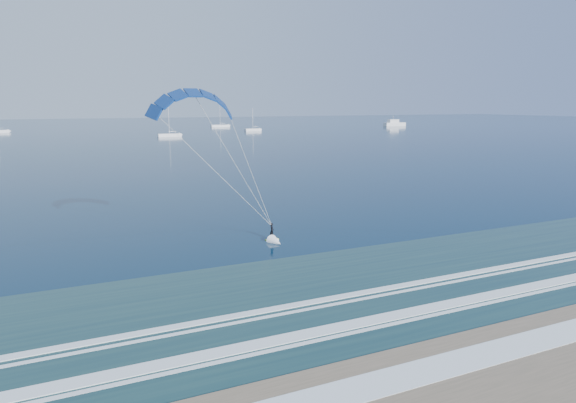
# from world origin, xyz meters

# --- Properties ---
(ground) EXTENTS (900.00, 900.00, 0.00)m
(ground) POSITION_xyz_m (0.00, 0.00, 0.00)
(ground) COLOR #07263E
(ground) RESTS_ON ground
(kitesurfer_rig) EXTENTS (13.68, 6.61, 14.72)m
(kitesurfer_rig) POSITION_xyz_m (-6.73, 22.26, 7.57)
(kitesurfer_rig) COLOR #ACEE1C
(kitesurfer_rig) RESTS_ON ground
(motor_yacht) EXTENTS (13.11, 3.50, 5.67)m
(motor_yacht) POSITION_xyz_m (157.54, 221.25, 1.43)
(motor_yacht) COLOR silver
(motor_yacht) RESTS_ON ground
(sailboat_3) EXTENTS (8.78, 2.40, 12.18)m
(sailboat_3) POSITION_xyz_m (21.83, 179.74, 0.69)
(sailboat_3) COLOR silver
(sailboat_3) RESTS_ON ground
(sailboat_4) EXTENTS (10.28, 2.40, 13.77)m
(sailboat_4) POSITION_xyz_m (64.87, 251.26, 0.70)
(sailboat_4) COLOR silver
(sailboat_4) RESTS_ON ground
(sailboat_5) EXTENTS (7.53, 2.40, 10.44)m
(sailboat_5) POSITION_xyz_m (65.17, 203.34, 0.67)
(sailboat_5) COLOR silver
(sailboat_5) RESTS_ON ground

